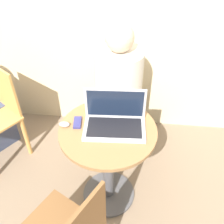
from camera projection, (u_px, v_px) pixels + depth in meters
The scene contains 6 objects.
ground_plane at pixel (109, 194), 2.07m from camera, with size 12.00×12.00×0.00m, color #7F6B56.
round_table at pixel (108, 154), 1.76m from camera, with size 0.61×0.61×0.71m.
laptop at pixel (115, 120), 1.60m from camera, with size 0.39×0.24×0.23m.
cell_phone at pixel (77, 122), 1.64m from camera, with size 0.06×0.11×0.02m.
computer_mouse at pixel (64, 124), 1.62m from camera, with size 0.07×0.04×0.03m.
person_seated at pixel (118, 99), 2.22m from camera, with size 0.41×0.59×1.17m.
Camera 1 is at (0.15, -1.15, 1.83)m, focal length 42.00 mm.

